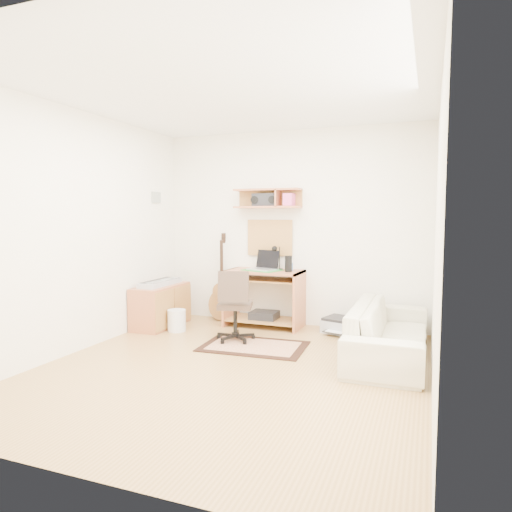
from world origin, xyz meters
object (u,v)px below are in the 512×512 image
at_px(desk, 264,298).
at_px(task_chair, 235,305).
at_px(sofa, 389,322).
at_px(cabinet, 161,306).
at_px(printer, 344,326).

distance_m(desk, task_chair, 0.81).
distance_m(task_chair, sofa, 1.74).
xyz_separation_m(desk, sofa, (1.67, -0.79, -0.01)).
bearing_deg(cabinet, desk, 20.58).
relative_size(desk, task_chair, 1.17).
relative_size(task_chair, printer, 1.79).
distance_m(task_chair, cabinet, 1.27).
relative_size(desk, cabinet, 1.11).
bearing_deg(sofa, cabinet, 84.10).
height_order(cabinet, printer, cabinet).
xyz_separation_m(desk, task_chair, (-0.07, -0.81, 0.05)).
bearing_deg(printer, task_chair, -127.34).
xyz_separation_m(task_chair, cabinet, (-1.22, 0.32, -0.15)).
bearing_deg(task_chair, sofa, -16.26).
relative_size(printer, sofa, 0.26).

